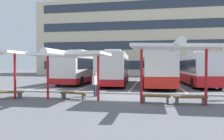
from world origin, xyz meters
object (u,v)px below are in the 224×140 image
waiting_shelter_2 (174,48)px  bench_3 (156,97)px  bench_1 (7,93)px  bench_4 (190,98)px  waiting_passenger_2 (96,83)px  coach_bus_3 (194,70)px  bench_2 (74,94)px  waiting_shelter_1 (71,55)px  coach_bus_1 (115,69)px  coach_bus_0 (83,68)px  coach_bus_2 (155,69)px

waiting_shelter_2 → bench_3: size_ratio=3.17×
bench_1 → bench_4: (10.85, -0.12, -0.01)m
bench_3 → waiting_passenger_2: bearing=154.4°
coach_bus_3 → waiting_shelter_2: coach_bus_3 is taller
bench_3 → waiting_passenger_2: 4.30m
bench_2 → bench_4: (6.67, -0.55, 0.00)m
bench_2 → waiting_shelter_1: bearing=-90.0°
bench_4 → waiting_shelter_2: bearing=-159.9°
waiting_shelter_2 → bench_4: (0.90, 0.33, -2.62)m
coach_bus_1 → bench_2: 10.66m
waiting_shelter_2 → waiting_shelter_1: bearing=175.9°
waiting_shelter_2 → waiting_passenger_2: size_ratio=3.19×
coach_bus_3 → waiting_passenger_2: bearing=-127.6°
coach_bus_1 → waiting_shelter_1: (-0.73, -11.01, 0.97)m
coach_bus_0 → waiting_shelter_2: (8.97, -12.60, 1.22)m
bench_2 → bench_3: size_ratio=1.07×
coach_bus_0 → bench_2: 12.23m
coach_bus_2 → bench_1: size_ratio=5.98×
bench_1 → bench_2: bearing=5.9°
coach_bus_2 → bench_1: coach_bus_2 is taller
coach_bus_2 → bench_2: coach_bus_2 is taller
bench_1 → bench_3: (9.05, -0.06, -0.01)m
coach_bus_2 → waiting_shelter_1: (-4.98, -10.62, 0.99)m
bench_1 → waiting_shelter_1: waiting_shelter_1 is taller
bench_4 → coach_bus_3: bearing=79.0°
coach_bus_3 → coach_bus_2: bearing=-158.4°
bench_3 → waiting_passenger_2: size_ratio=1.01×
coach_bus_1 → bench_2: coach_bus_1 is taller
waiting_passenger_2 → bench_1: bearing=-161.1°
coach_bus_1 → bench_3: coach_bus_1 is taller
coach_bus_0 → coach_bus_3: size_ratio=0.92×
bench_2 → bench_3: (4.87, -0.49, -0.00)m
coach_bus_3 → waiting_shelter_1: (-9.07, -12.24, 1.09)m
coach_bus_0 → coach_bus_2: (8.17, -1.57, -0.07)m
waiting_shelter_1 → waiting_shelter_2: bearing=-4.1°
coach_bus_1 → waiting_shelter_1: coach_bus_1 is taller
coach_bus_0 → bench_4: (9.87, -12.27, -1.40)m
coach_bus_2 → bench_3: coach_bus_2 is taller
coach_bus_3 → waiting_shelter_2: (-3.30, -12.65, 1.39)m
bench_3 → bench_1: bearing=179.6°
bench_2 → bench_3: same height
coach_bus_1 → coach_bus_2: bearing=-5.2°
bench_2 → bench_1: bearing=-174.1°
bench_2 → coach_bus_1: bearing=86.0°
coach_bus_3 → coach_bus_1: bearing=-171.6°
waiting_shelter_1 → waiting_passenger_2: 2.73m
coach_bus_0 → coach_bus_3: (12.26, 0.05, -0.17)m
waiting_shelter_2 → coach_bus_0: bearing=125.4°
waiting_shelter_2 → bench_3: bearing=156.8°
coach_bus_2 → bench_2: (-4.98, -10.16, -1.33)m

